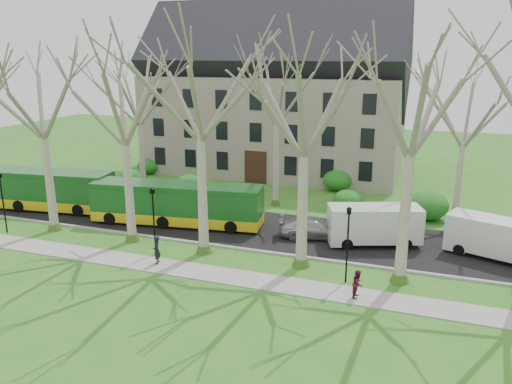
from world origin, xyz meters
TOP-DOWN VIEW (x-y plane):
  - ground at (0.00, 0.00)m, footprint 120.00×120.00m
  - sidewalk at (0.00, -2.50)m, footprint 70.00×2.00m
  - road at (0.00, 5.50)m, footprint 80.00×8.00m
  - curb at (0.00, 1.50)m, footprint 80.00×0.25m
  - building at (-6.00, 24.00)m, footprint 26.50×12.20m
  - tree_row_verge at (0.00, 0.30)m, footprint 49.00×7.00m
  - tree_row_far at (-1.33, 11.00)m, footprint 33.00×7.00m
  - lamp_row at (-0.00, -1.00)m, footprint 36.22×0.22m
  - hedges at (-4.67, 14.00)m, footprint 30.60×8.60m
  - bus_lead at (-20.18, 4.27)m, footprint 13.30×4.32m
  - bus_follow at (-7.41, 4.58)m, footprint 12.84×4.27m
  - sedan at (2.75, 5.15)m, footprint 5.08×3.00m
  - van_a at (6.76, 5.21)m, footprint 6.32×4.01m
  - van_b at (14.09, 5.37)m, footprint 6.04×3.86m
  - pedestrian_a at (-5.12, -2.31)m, footprint 0.59×0.73m
  - pedestrian_b at (6.87, -2.63)m, footprint 0.64×0.78m

SIDE VIEW (x-z plane):
  - ground at x=0.00m, z-range 0.00..0.00m
  - sidewalk at x=0.00m, z-range 0.00..0.06m
  - road at x=0.00m, z-range 0.00..0.06m
  - curb at x=0.00m, z-range 0.00..0.14m
  - sedan at x=2.75m, z-range 0.06..1.44m
  - pedestrian_b at x=6.87m, z-range 0.06..1.55m
  - pedestrian_a at x=-5.12m, z-range 0.06..1.79m
  - hedges at x=-4.67m, z-range 0.00..2.00m
  - van_b at x=14.09m, z-range 0.06..2.54m
  - van_a at x=6.76m, z-range 0.06..2.65m
  - bus_follow at x=-7.41m, z-range 0.06..3.21m
  - bus_lead at x=-20.18m, z-range 0.06..3.33m
  - lamp_row at x=0.00m, z-range 0.42..4.72m
  - tree_row_far at x=-1.33m, z-range 0.00..12.00m
  - tree_row_verge at x=0.00m, z-range 0.00..14.00m
  - building at x=-6.00m, z-range 0.07..16.07m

